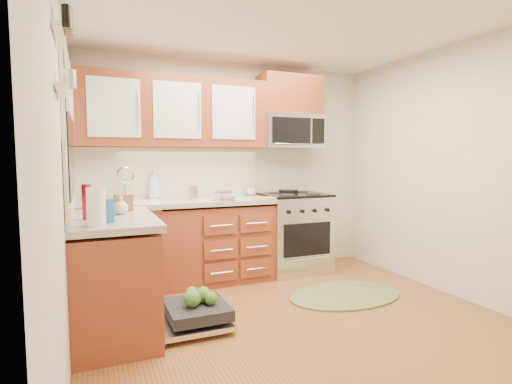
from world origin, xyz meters
name	(u,v)px	position (x,y,z in m)	size (l,w,h in m)	color
floor	(303,324)	(0.00, 0.00, 0.00)	(3.50, 3.50, 0.00)	brown
ceiling	(306,14)	(0.00, 0.00, 2.50)	(3.50, 3.50, 0.00)	white
wall_back	(232,169)	(0.00, 1.75, 1.25)	(3.50, 0.04, 2.50)	beige
wall_left	(63,179)	(-1.75, 0.00, 1.25)	(0.04, 3.50, 2.50)	beige
wall_right	(462,171)	(1.75, 0.00, 1.25)	(0.04, 3.50, 2.50)	beige
base_cabinet_back	(179,246)	(-0.73, 1.45, 0.42)	(2.05, 0.60, 0.85)	brown
base_cabinet_left	(113,277)	(-1.45, 0.52, 0.42)	(0.60, 1.25, 0.85)	brown
countertop_back	(178,203)	(-0.72, 1.44, 0.90)	(2.07, 0.64, 0.05)	#B2ABA3
countertop_left	(112,219)	(-1.44, 0.53, 0.90)	(0.64, 1.27, 0.05)	#B2ABA3
backsplash_back	(172,173)	(-0.73, 1.74, 1.21)	(2.05, 0.02, 0.57)	beige
backsplash_left	(70,181)	(-1.74, 0.52, 1.21)	(0.02, 1.25, 0.57)	beige
upper_cabinets	(174,112)	(-0.73, 1.57, 1.88)	(2.05, 0.35, 0.75)	brown
cabinet_over_mw	(290,95)	(0.68, 1.57, 2.13)	(0.76, 0.35, 0.47)	brown
range	(294,232)	(0.68, 1.43, 0.47)	(0.76, 0.64, 0.95)	silver
microwave	(290,131)	(0.68, 1.55, 1.70)	(0.76, 0.38, 0.40)	silver
sink	(128,215)	(-1.25, 1.42, 0.80)	(0.62, 0.50, 0.26)	white
dishwasher	(192,315)	(-0.86, 0.30, 0.10)	(0.70, 0.60, 0.20)	silver
window	(68,135)	(-1.74, 0.50, 1.55)	(0.03, 1.05, 1.05)	white
window_blind	(70,91)	(-1.71, 0.50, 1.88)	(0.02, 0.96, 0.40)	white
shelf_upper	(60,34)	(-1.72, -0.35, 2.05)	(0.04, 0.40, 0.03)	white
shelf_lower	(62,91)	(-1.72, -0.35, 1.75)	(0.04, 0.40, 0.03)	white
rug	(345,295)	(0.73, 0.43, 0.01)	(1.20, 0.78, 0.02)	olive
skillet	(288,191)	(0.64, 1.51, 0.97)	(0.24, 0.24, 0.04)	black
stock_pot	(223,195)	(-0.28, 1.24, 0.98)	(0.18, 0.18, 0.11)	silver
cutting_board	(264,198)	(0.18, 1.22, 0.93)	(0.25, 0.16, 0.02)	#A6854C
canister	(194,193)	(-0.55, 1.47, 1.00)	(0.09, 0.09, 0.15)	silver
paper_towel_roll	(96,207)	(-1.56, 0.04, 1.06)	(0.12, 0.12, 0.26)	white
mustard_bottle	(99,199)	(-1.53, 0.75, 1.04)	(0.07, 0.07, 0.22)	yellow
red_bottle	(87,202)	(-1.62, 0.38, 1.06)	(0.07, 0.07, 0.26)	#AD0E1C
wooden_box	(123,203)	(-1.33, 0.77, 1.00)	(0.14, 0.10, 0.14)	brown
blue_carton	(106,211)	(-1.49, 0.19, 1.01)	(0.11, 0.06, 0.17)	#2677B4
bowl_a	(227,198)	(-0.24, 1.25, 0.95)	(0.23, 0.23, 0.06)	#999999
bowl_b	(224,197)	(-0.27, 1.25, 0.96)	(0.25, 0.25, 0.08)	#999999
cup	(251,192)	(0.20, 1.65, 0.97)	(0.11, 0.11, 0.09)	#999999
soap_bottle_a	(154,184)	(-0.94, 1.68, 1.09)	(0.13, 0.13, 0.33)	#999999
soap_bottle_b	(87,198)	(-1.62, 1.05, 1.02)	(0.09, 0.09, 0.20)	#999999
soap_bottle_c	(121,205)	(-1.37, 0.57, 1.00)	(0.12, 0.12, 0.15)	#999999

